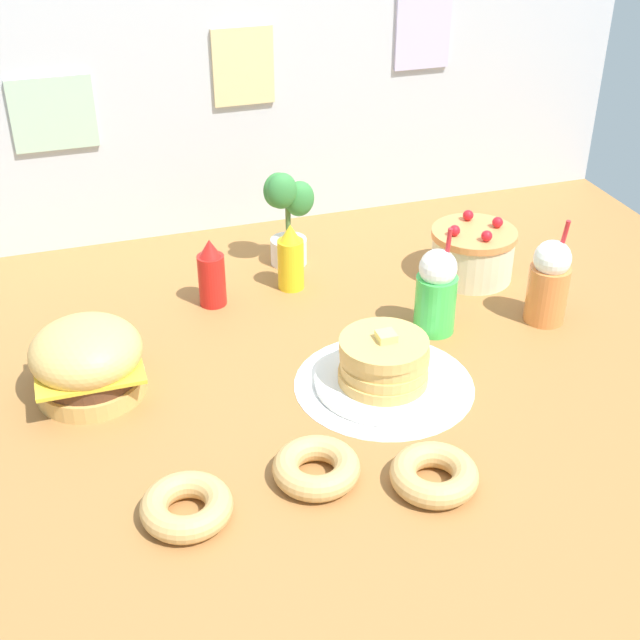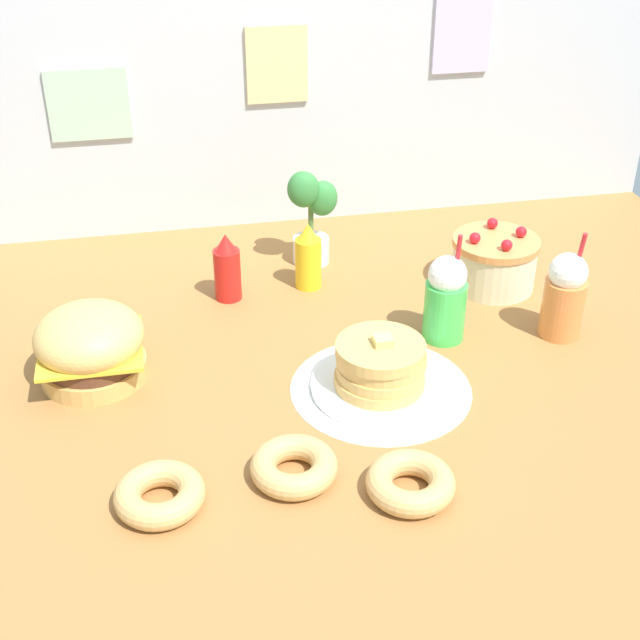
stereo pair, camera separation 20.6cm
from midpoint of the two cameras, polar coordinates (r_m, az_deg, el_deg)
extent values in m
cube|color=#9E6B38|center=(2.12, 4.31, -4.04)|extent=(2.49, 1.85, 0.02)
cube|color=silver|center=(2.75, -0.43, 14.26)|extent=(2.49, 0.03, 0.81)
cube|color=#B2D1B2|center=(2.68, -12.71, 13.50)|extent=(0.24, 0.01, 0.21)
cube|color=beige|center=(2.70, -0.57, 16.29)|extent=(0.18, 0.01, 0.23)
cube|color=silver|center=(2.84, 11.46, 18.03)|extent=(0.18, 0.01, 0.26)
cylinder|color=white|center=(2.08, 6.83, -4.57)|extent=(0.43, 0.43, 0.00)
cylinder|color=#DBA859|center=(2.14, -11.89, -3.21)|extent=(0.25, 0.25, 0.04)
cylinder|color=#59331E|center=(2.12, -12.00, -2.34)|extent=(0.23, 0.23, 0.03)
cube|color=yellow|center=(2.11, -12.06, -1.85)|extent=(0.24, 0.24, 0.01)
ellipsoid|color=#E5B260|center=(2.09, -12.15, -1.15)|extent=(0.26, 0.26, 0.15)
cylinder|color=white|center=(2.07, 6.84, -4.36)|extent=(0.33, 0.33, 0.01)
cylinder|color=#E0AD5B|center=(2.06, 6.77, -3.97)|extent=(0.21, 0.21, 0.03)
cylinder|color=#E0AD5B|center=(2.04, 6.87, -3.33)|extent=(0.21, 0.21, 0.03)
cylinder|color=#E0AD5B|center=(2.03, 6.94, -2.56)|extent=(0.21, 0.21, 0.03)
cylinder|color=#E0AD5B|center=(2.01, 6.90, -2.00)|extent=(0.21, 0.21, 0.03)
cube|color=#F7E072|center=(2.00, 7.07, -1.42)|extent=(0.04, 0.04, 0.02)
cylinder|color=beige|center=(2.53, 13.57, 3.41)|extent=(0.23, 0.23, 0.13)
cylinder|color=#EA8C4C|center=(2.50, 13.77, 4.89)|extent=(0.24, 0.24, 0.02)
sphere|color=red|center=(2.52, 15.31, 5.51)|extent=(0.03, 0.03, 0.03)
sphere|color=red|center=(2.55, 13.48, 6.11)|extent=(0.03, 0.03, 0.03)
sphere|color=red|center=(2.45, 12.47, 5.19)|extent=(0.03, 0.03, 0.03)
sphere|color=red|center=(2.43, 14.49, 4.69)|extent=(0.03, 0.03, 0.03)
cylinder|color=red|center=(2.40, -3.62, 2.92)|extent=(0.07, 0.07, 0.15)
cone|color=red|center=(2.36, -3.70, 5.00)|extent=(0.06, 0.06, 0.05)
cylinder|color=yellow|center=(2.46, 1.62, 3.67)|extent=(0.07, 0.07, 0.15)
cone|color=yellow|center=(2.41, 1.66, 5.72)|extent=(0.06, 0.06, 0.05)
cylinder|color=green|center=(2.26, 10.73, 0.51)|extent=(0.11, 0.11, 0.16)
sphere|color=white|center=(2.20, 10.99, 2.84)|extent=(0.10, 0.10, 0.10)
cylinder|color=red|center=(2.20, 11.60, 3.62)|extent=(0.01, 0.03, 0.16)
cylinder|color=orange|center=(2.34, 17.98, 0.69)|extent=(0.11, 0.11, 0.16)
sphere|color=white|center=(2.30, 18.40, 2.94)|extent=(0.10, 0.10, 0.10)
cylinder|color=red|center=(2.29, 19.01, 3.67)|extent=(0.01, 0.04, 0.16)
torus|color=tan|center=(1.76, -7.09, -11.36)|extent=(0.18, 0.18, 0.05)
torus|color=pink|center=(1.76, -7.10, -11.27)|extent=(0.17, 0.17, 0.05)
torus|color=tan|center=(1.81, 1.58, -9.67)|extent=(0.18, 0.18, 0.05)
torus|color=#D89ED8|center=(1.81, 1.58, -9.57)|extent=(0.17, 0.17, 0.05)
torus|color=tan|center=(1.79, 9.26, -10.57)|extent=(0.18, 0.18, 0.05)
torus|color=#8CCC8C|center=(1.79, 9.27, -10.48)|extent=(0.17, 0.17, 0.05)
cylinder|color=white|center=(2.61, 1.68, 4.54)|extent=(0.11, 0.11, 0.08)
cylinder|color=#4C7238|center=(2.56, 1.72, 6.68)|extent=(0.02, 0.02, 0.14)
ellipsoid|color=#38843D|center=(2.54, 2.51, 7.88)|extent=(0.09, 0.06, 0.11)
ellipsoid|color=#38843D|center=(2.55, 1.16, 8.49)|extent=(0.09, 0.06, 0.11)
ellipsoid|color=#38843D|center=(2.49, 1.34, 8.44)|extent=(0.09, 0.06, 0.11)
camera|label=1|loc=(0.10, -87.14, 1.75)|focal=49.05mm
camera|label=2|loc=(0.10, 92.86, -1.75)|focal=49.05mm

